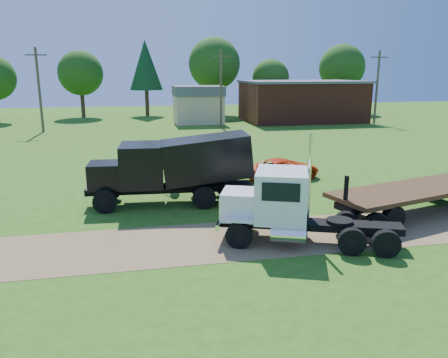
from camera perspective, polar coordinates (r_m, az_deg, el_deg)
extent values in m
plane|color=#2A5713|center=(17.76, 2.57, -7.79)|extent=(140.00, 140.00, 0.00)
cube|color=brown|center=(17.75, 2.57, -7.77)|extent=(120.00, 4.20, 0.01)
cube|color=black|center=(17.46, 11.19, -5.85)|extent=(6.79, 3.25, 0.28)
cylinder|color=black|center=(16.70, 1.98, -7.36)|extent=(1.06, 0.66, 1.02)
cylinder|color=black|center=(16.70, 1.98, -7.36)|extent=(0.45, 0.44, 0.36)
cylinder|color=black|center=(18.54, 2.73, -5.16)|extent=(1.06, 0.66, 1.02)
cylinder|color=black|center=(18.54, 2.73, -5.16)|extent=(0.45, 0.44, 0.36)
cylinder|color=black|center=(16.76, 16.37, -7.87)|extent=(1.06, 0.66, 1.02)
cylinder|color=black|center=(16.76, 16.37, -7.87)|extent=(0.45, 0.44, 0.36)
cylinder|color=black|center=(18.59, 15.62, -5.63)|extent=(1.06, 0.66, 1.02)
cylinder|color=black|center=(18.59, 15.62, -5.63)|extent=(0.45, 0.44, 0.36)
cylinder|color=black|center=(16.96, 20.42, -7.93)|extent=(1.06, 0.66, 1.02)
cylinder|color=black|center=(16.96, 20.42, -7.93)|extent=(0.45, 0.44, 0.36)
cylinder|color=black|center=(18.78, 19.28, -5.71)|extent=(1.06, 0.66, 1.02)
cylinder|color=black|center=(18.78, 19.28, -5.71)|extent=(0.45, 0.44, 0.36)
cube|color=silver|center=(17.31, 2.56, -3.34)|extent=(2.11, 2.05, 1.11)
cube|color=white|center=(17.43, -0.16, -3.36)|extent=(0.55, 1.32, 0.92)
cube|color=white|center=(17.64, -0.31, -5.36)|extent=(0.87, 2.04, 0.28)
cube|color=silver|center=(17.09, 7.51, -2.07)|extent=(2.59, 2.75, 1.94)
cube|color=black|center=(17.03, 4.35, -0.60)|extent=(0.69, 1.75, 0.78)
cube|color=black|center=(15.90, 7.44, -1.73)|extent=(1.31, 0.52, 0.69)
cube|color=black|center=(18.07, 7.65, 0.17)|extent=(1.31, 0.52, 0.69)
cube|color=silver|center=(16.49, 2.00, -5.42)|extent=(1.18, 0.78, 0.09)
cube|color=silver|center=(18.35, 2.75, -3.39)|extent=(1.18, 0.78, 0.09)
cylinder|color=white|center=(16.48, 8.39, -7.29)|extent=(1.40, 0.97, 0.55)
cylinder|color=white|center=(17.53, 11.05, -1.02)|extent=(0.17, 0.17, 4.25)
cylinder|color=black|center=(17.48, 14.87, -5.30)|extent=(1.31, 1.31, 0.11)
cube|color=black|center=(22.21, -7.08, -1.16)|extent=(8.27, 1.55, 0.31)
cylinder|color=black|center=(21.43, -15.29, -2.83)|extent=(1.15, 0.43, 1.13)
cylinder|color=black|center=(21.43, -15.29, -2.83)|extent=(0.42, 0.41, 0.40)
cylinder|color=black|center=(23.50, -14.65, -1.32)|extent=(1.15, 0.43, 1.13)
cylinder|color=black|center=(23.50, -14.65, -1.32)|extent=(0.42, 0.41, 0.40)
cylinder|color=black|center=(21.32, -2.59, -2.43)|extent=(1.15, 0.43, 1.13)
cylinder|color=black|center=(21.32, -2.59, -2.43)|extent=(0.42, 0.41, 0.40)
cylinder|color=black|center=(23.39, -3.08, -0.95)|extent=(1.15, 0.43, 1.13)
cylinder|color=black|center=(23.39, -3.08, -0.95)|extent=(0.42, 0.41, 0.40)
cylinder|color=black|center=(21.48, 0.97, -2.29)|extent=(1.15, 0.43, 1.13)
cylinder|color=black|center=(21.48, 0.97, -2.29)|extent=(0.42, 0.41, 0.40)
cylinder|color=black|center=(23.54, 0.16, -0.83)|extent=(1.15, 0.43, 1.13)
cylinder|color=black|center=(23.54, 0.16, -0.83)|extent=(0.42, 0.41, 0.40)
cube|color=black|center=(22.20, -14.86, 0.52)|extent=(1.96, 1.86, 1.23)
cube|color=white|center=(22.34, -17.20, 0.31)|extent=(0.18, 1.54, 1.03)
cube|color=black|center=(21.95, -10.67, 1.84)|extent=(2.21, 2.59, 2.06)
cube|color=black|center=(21.94, -13.35, 2.92)|extent=(0.18, 2.06, 0.82)
cube|color=black|center=(21.97, -2.37, 2.76)|extent=(4.66, 2.75, 2.50)
imported|color=red|center=(27.26, 7.75, 1.31)|extent=(5.25, 3.73, 1.33)
cube|color=#3E1E13|center=(22.31, 23.98, -1.25)|extent=(9.43, 5.00, 0.20)
cube|color=black|center=(22.38, 23.90, -1.95)|extent=(9.02, 3.48, 0.28)
cylinder|color=black|center=(19.66, 21.19, -4.82)|extent=(1.18, 0.63, 1.13)
cylinder|color=black|center=(21.22, 16.47, -3.09)|extent=(1.18, 0.63, 1.13)
cylinder|color=black|center=(25.34, 25.85, -1.19)|extent=(1.18, 0.63, 1.13)
cube|color=black|center=(19.02, 15.66, -1.26)|extent=(0.17, 0.17, 1.13)
imported|color=#999999|center=(24.51, -6.83, 0.70)|extent=(1.00, 0.80, 1.99)
cube|color=maroon|center=(60.32, 10.08, 9.88)|extent=(15.00, 10.00, 5.00)
cube|color=#545459|center=(60.19, 10.19, 12.40)|extent=(15.40, 10.40, 0.30)
cube|color=tan|center=(56.76, -3.39, 9.12)|extent=(6.00, 5.00, 3.60)
cube|color=#545459|center=(56.62, -3.42, 11.44)|extent=(6.20, 5.40, 1.20)
cylinder|color=#493D29|center=(51.98, -22.98, 10.60)|extent=(0.28, 0.28, 9.00)
cube|color=#493D29|center=(51.96, -23.37, 14.66)|extent=(2.20, 0.14, 0.14)
cylinder|color=#493D29|center=(52.01, -0.39, 11.68)|extent=(0.28, 0.28, 9.00)
cube|color=#493D29|center=(51.99, -0.40, 15.76)|extent=(2.20, 0.14, 0.14)
cylinder|color=#493D29|center=(59.23, 19.34, 11.19)|extent=(0.28, 0.28, 9.00)
cube|color=#493D29|center=(59.21, 19.64, 14.76)|extent=(2.20, 0.14, 0.14)
cylinder|color=#382217|center=(67.53, -17.95, 9.15)|extent=(0.56, 0.56, 3.37)
sphere|color=#1D4912|center=(67.35, -18.24, 13.01)|extent=(6.35, 6.35, 6.35)
cylinder|color=#382217|center=(67.21, -10.01, 9.80)|extent=(0.56, 0.56, 3.87)
cone|color=black|center=(67.06, -10.21, 14.46)|extent=(4.86, 4.86, 7.18)
cylinder|color=#382217|center=(67.71, -1.25, 10.13)|extent=(0.56, 0.56, 4.09)
sphere|color=#1D4912|center=(67.57, -1.28, 14.83)|extent=(7.72, 7.72, 7.72)
cylinder|color=#382217|center=(69.07, 6.02, 9.67)|extent=(0.56, 0.56, 2.98)
sphere|color=#1D4912|center=(68.89, 6.11, 13.02)|extent=(5.61, 5.61, 5.61)
cylinder|color=#382217|center=(74.18, 14.89, 9.91)|extent=(0.56, 0.56, 3.83)
sphere|color=#1D4912|center=(74.04, 15.15, 13.92)|extent=(7.22, 7.22, 7.22)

